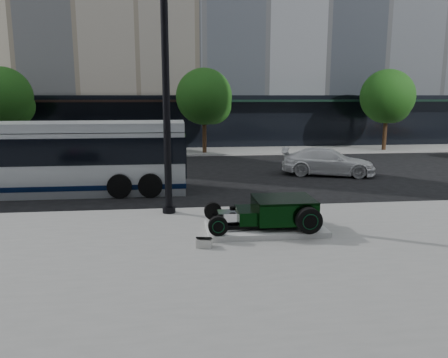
{
  "coord_description": "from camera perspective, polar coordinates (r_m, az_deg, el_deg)",
  "views": [
    {
      "loc": [
        -1.08,
        -16.9,
        4.01
      ],
      "look_at": [
        0.58,
        -2.41,
        1.2
      ],
      "focal_mm": 35.0,
      "sensor_mm": 36.0,
      "label": 1
    }
  ],
  "objects": [
    {
      "name": "transit_bus",
      "position": [
        19.46,
        -23.11,
        2.58
      ],
      "size": [
        12.12,
        2.88,
        2.92
      ],
      "color": "silver",
      "rests_on": "ground"
    },
    {
      "name": "ground",
      "position": [
        17.4,
        -2.82,
        -2.43
      ],
      "size": [
        120.0,
        120.0,
        0.0
      ],
      "primitive_type": "plane",
      "color": "black",
      "rests_on": "ground"
    },
    {
      "name": "white_sedan",
      "position": [
        22.82,
        13.41,
        2.2
      ],
      "size": [
        5.0,
        3.2,
        1.35
      ],
      "primitive_type": "imported",
      "rotation": [
        0.0,
        0.0,
        1.26
      ],
      "color": "white",
      "rests_on": "ground"
    },
    {
      "name": "info_plaque",
      "position": [
        11.49,
        -2.6,
        -8.23
      ],
      "size": [
        0.45,
        0.37,
        0.31
      ],
      "color": "silver",
      "rests_on": "sidewalk_near"
    },
    {
      "name": "display_plinth",
      "position": [
        12.88,
        5.34,
        -6.37
      ],
      "size": [
        3.4,
        1.8,
        0.15
      ],
      "primitive_type": "cube",
      "color": "silver",
      "rests_on": "sidewalk_near"
    },
    {
      "name": "sidewalk_near",
      "position": [
        7.6,
        2.74,
        -20.42
      ],
      "size": [
        70.0,
        17.0,
        0.12
      ],
      "primitive_type": "cube",
      "color": "gray",
      "rests_on": "ground"
    },
    {
      "name": "sidewalk_far",
      "position": [
        31.17,
        -4.51,
        3.59
      ],
      "size": [
        70.0,
        4.0,
        0.12
      ],
      "primitive_type": "cube",
      "color": "gray",
      "rests_on": "ground"
    },
    {
      "name": "hot_rod",
      "position": [
        12.81,
        6.84,
        -4.16
      ],
      "size": [
        3.22,
        2.0,
        0.81
      ],
      "color": "black",
      "rests_on": "display_plinth"
    },
    {
      "name": "lamppost",
      "position": [
        14.34,
        -7.54,
        9.88
      ],
      "size": [
        0.44,
        0.44,
        7.91
      ],
      "color": "black",
      "rests_on": "sidewalk_near"
    },
    {
      "name": "street_trees",
      "position": [
        30.06,
        -2.34,
        10.43
      ],
      "size": [
        29.8,
        3.8,
        5.7
      ],
      "color": "black",
      "rests_on": "sidewalk_far"
    }
  ]
}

